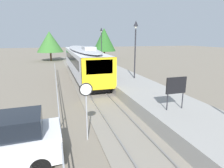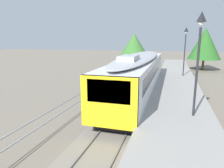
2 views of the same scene
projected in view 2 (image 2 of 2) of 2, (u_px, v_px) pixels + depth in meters
ground_plane at (93, 104)px, 16.04m from camera, size 160.00×160.00×0.00m
track_rails at (130, 107)px, 15.20m from camera, size 3.20×60.00×0.14m
commuter_train at (139, 72)px, 18.04m from camera, size 2.82×18.16×3.74m
station_platform at (177, 105)px, 14.21m from camera, size 3.90×60.00×0.90m
platform_lamp_mid_platform at (199, 45)px, 10.24m from camera, size 0.34×0.34×5.35m
platform_lamp_far_end at (185, 42)px, 22.57m from camera, size 0.34×0.34×5.35m
tree_behind_carpark at (134, 46)px, 36.32m from camera, size 5.36×5.36×6.01m
tree_behind_station_far at (205, 44)px, 32.73m from camera, size 5.09×5.09×6.78m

